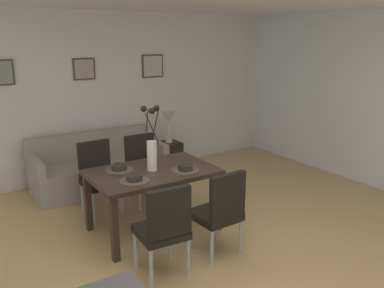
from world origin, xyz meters
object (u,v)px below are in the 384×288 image
object	(u,v)px
bowl_near_right	(119,167)
framed_picture_center	(84,69)
dining_chair_near_left	(164,226)
dining_chair_far_right	(144,165)
centerpiece_vase	(152,146)
framed_picture_left	(0,73)
framed_picture_right	(153,66)
dining_chair_near_right	(99,174)
bowl_far_left	(185,167)
side_table	(169,157)
dining_table	(152,178)
sofa	(99,169)
table_lamp	(168,120)
bowl_near_left	(135,177)
dining_chair_far_left	(220,209)

from	to	relation	value
bowl_near_right	framed_picture_center	xyz separation A→B (m)	(0.32, 1.98, 0.95)
dining_chair_near_left	dining_chair_far_right	bearing A→B (deg)	69.80
centerpiece_vase	framed_picture_left	xyz separation A→B (m)	(-1.17, 2.19, 0.71)
dining_chair_near_left	framed_picture_right	world-z (taller)	framed_picture_right
dining_chair_near_right	framed_picture_right	world-z (taller)	framed_picture_right
centerpiece_vase	framed_picture_center	xyz separation A→B (m)	(-0.00, 2.19, 0.71)
bowl_far_left	side_table	size ratio (longest dim) A/B	0.33
dining_table	framed_picture_left	size ratio (longest dim) A/B	3.96
dining_chair_near_left	centerpiece_vase	xyz separation A→B (m)	(0.34, 0.89, 0.51)
bowl_far_left	framed_picture_left	xyz separation A→B (m)	(-1.48, 2.40, 0.95)
sofa	framed_picture_right	xyz separation A→B (m)	(1.20, 0.48, 1.46)
table_lamp	framed_picture_left	xyz separation A→B (m)	(-2.35, 0.47, 0.84)
bowl_near_right	centerpiece_vase	bearing A→B (deg)	-33.20
dining_chair_near_left	table_lamp	world-z (taller)	table_lamp
bowl_far_left	centerpiece_vase	bearing A→B (deg)	146.31
bowl_near_left	bowl_near_right	xyz separation A→B (m)	(0.00, 0.42, 0.00)
bowl_near_right	dining_chair_far_right	bearing A→B (deg)	46.37
table_lamp	bowl_near_right	bearing A→B (deg)	-134.81
dining_chair_far_left	bowl_far_left	xyz separation A→B (m)	(-0.00, 0.66, 0.27)
table_lamp	dining_chair_far_left	bearing A→B (deg)	-108.50
dining_chair_far_left	dining_table	bearing A→B (deg)	110.11
sofa	dining_chair_far_right	bearing A→B (deg)	-68.48
bowl_far_left	framed_picture_left	distance (m)	2.98
dining_chair_near_right	bowl_near_right	world-z (taller)	dining_chair_near_right
dining_table	dining_chair_far_left	xyz separation A→B (m)	(0.32, -0.87, -0.14)
dining_table	framed_picture_left	world-z (taller)	framed_picture_left
sofa	side_table	distance (m)	1.22
dining_chair_near_left	sofa	world-z (taller)	dining_chair_near_left
table_lamp	framed_picture_center	world-z (taller)	framed_picture_center
bowl_near_left	table_lamp	bearing A→B (deg)	52.09
dining_table	bowl_near_left	size ratio (longest dim) A/B	8.24
dining_chair_far_right	dining_chair_far_left	bearing A→B (deg)	-89.42
framed_picture_left	framed_picture_right	size ratio (longest dim) A/B	0.92
dining_chair_near_right	sofa	world-z (taller)	dining_chair_near_right
bowl_near_left	bowl_near_right	size ratio (longest dim) A/B	1.00
dining_chair_near_left	framed_picture_left	bearing A→B (deg)	104.98
dining_chair_near_left	dining_chair_far_left	bearing A→B (deg)	1.81
dining_table	sofa	world-z (taller)	sofa
dining_table	bowl_near_right	bearing A→B (deg)	146.56
sofa	dining_chair_near_left	bearing A→B (deg)	-96.70
dining_chair_far_left	bowl_near_right	bearing A→B (deg)	120.44
bowl_near_left	bowl_near_right	world-z (taller)	same
dining_chair_near_left	sofa	size ratio (longest dim) A/B	0.48
dining_chair_near_left	table_lamp	xyz separation A→B (m)	(1.53, 2.61, 0.38)
bowl_near_left	dining_chair_near_left	bearing A→B (deg)	-92.18
dining_chair_near_right	dining_chair_far_left	xyz separation A→B (m)	(0.66, -1.72, 0.00)
bowl_near_right	bowl_far_left	world-z (taller)	same
dining_table	sofa	size ratio (longest dim) A/B	0.73
dining_chair_far_right	bowl_far_left	bearing A→B (deg)	-89.25
dining_chair_far_left	side_table	size ratio (longest dim) A/B	1.77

